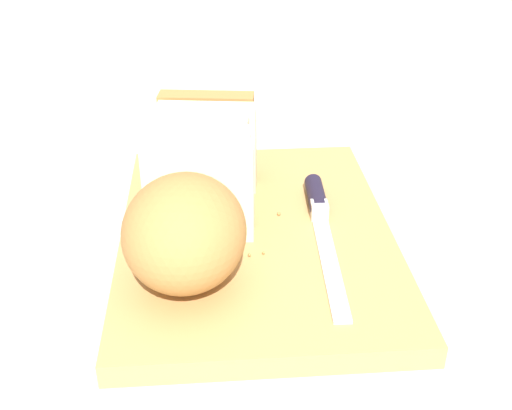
% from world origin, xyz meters
% --- Properties ---
extents(ground_plane, '(3.00, 3.00, 0.00)m').
position_xyz_m(ground_plane, '(0.00, 0.00, 0.00)').
color(ground_plane, beige).
extents(cutting_board, '(0.42, 0.32, 0.02)m').
position_xyz_m(cutting_board, '(0.00, 0.00, 0.01)').
color(cutting_board, tan).
rests_on(cutting_board, ground_plane).
extents(bread_loaf, '(0.32, 0.14, 0.11)m').
position_xyz_m(bread_loaf, '(-0.01, 0.07, 0.08)').
color(bread_loaf, '#A8753D').
rests_on(bread_loaf, cutting_board).
extents(bread_knife, '(0.25, 0.02, 0.02)m').
position_xyz_m(bread_knife, '(0.02, -0.07, 0.03)').
color(bread_knife, silver).
rests_on(bread_knife, cutting_board).
extents(crumb_near_knife, '(0.00, 0.00, 0.00)m').
position_xyz_m(crumb_near_knife, '(-0.05, -0.01, 0.03)').
color(crumb_near_knife, '#A8753D').
rests_on(crumb_near_knife, cutting_board).
extents(crumb_near_loaf, '(0.00, 0.00, 0.00)m').
position_xyz_m(crumb_near_loaf, '(-0.06, 0.01, 0.03)').
color(crumb_near_loaf, '#A8753D').
rests_on(crumb_near_loaf, cutting_board).
extents(crumb_stray_left, '(0.00, 0.00, 0.00)m').
position_xyz_m(crumb_stray_left, '(0.03, -0.03, 0.03)').
color(crumb_stray_left, '#A8753D').
rests_on(crumb_stray_left, cutting_board).
extents(crumb_stray_right, '(0.01, 0.01, 0.01)m').
position_xyz_m(crumb_stray_right, '(0.02, 0.04, 0.03)').
color(crumb_stray_right, '#A8753D').
rests_on(crumb_stray_right, cutting_board).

